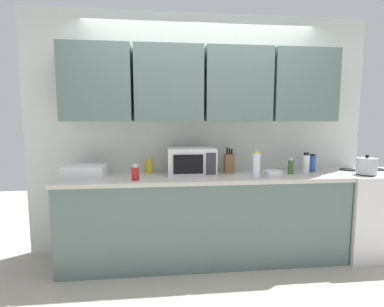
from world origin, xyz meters
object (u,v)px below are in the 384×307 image
Objects in this scene: bottle_red_sauce at (135,173)px; bottle_clear_tall at (256,165)px; kettle at (367,166)px; bottle_yellow_mustard at (149,166)px; stove_range at (368,212)px; bottle_blue_cleaner at (312,163)px; bottle_green_oil at (291,167)px; microwave at (191,162)px; dish_rack at (85,172)px; bottle_white_jar at (306,163)px; bowl_ceramic_small at (273,174)px; knife_block at (229,163)px.

bottle_clear_tall reaches higher than bottle_red_sauce.
kettle is 2.26m from bottle_yellow_mustard.
stove_range is 0.83m from bottle_blue_cleaner.
bottle_red_sauce is at bearing -174.53° from bottle_green_oil.
microwave is 1.26× the size of dish_rack.
stove_range is 2.05m from microwave.
bottle_white_jar is 1.46× the size of bottle_red_sauce.
bottle_green_oil is (-0.75, 0.14, -0.02)m from kettle.
bottle_green_oil is (1.05, -0.05, -0.06)m from microwave.
kettle is at bearing -5.96° from microwave.
bottle_yellow_mustard is at bearing 175.07° from stove_range.
bottle_white_jar is (-0.56, 0.18, 0.01)m from kettle.
kettle is 0.99m from bowl_ceramic_small.
bottle_blue_cleaner reaches higher than stove_range.
knife_block is (-1.37, 0.28, 0.01)m from kettle.
dish_rack is at bearing 179.62° from stove_range.
bottle_clear_tall is at bearing -157.04° from bottle_green_oil.
knife_block is 1.82× the size of bottle_red_sauce.
stove_range is 1.65m from knife_block.
knife_block is 0.48m from bowl_ceramic_small.
knife_block reaches higher than dish_rack.
bottle_white_jar is 1.13× the size of bottle_blue_cleaner.
microwave is 1.84× the size of bottle_clear_tall.
kettle reaches higher than bowl_ceramic_small.
bottle_blue_cleaner is 0.80m from bottle_clear_tall.
dish_rack is 2.31× the size of bottle_green_oil.
bottle_red_sauce is (-0.97, -0.30, -0.03)m from knife_block.
bowl_ceramic_small is at bearing -156.03° from bottle_blue_cleaner.
dish_rack is 2.39× the size of bottle_yellow_mustard.
bottle_blue_cleaner is at bearing 8.14° from bottle_red_sauce.
bottle_white_jar reaches higher than bottle_yellow_mustard.
knife_block reaches higher than kettle.
bottle_blue_cleaner is (0.93, -0.03, -0.01)m from knife_block.
microwave is at bearing 179.44° from bottle_white_jar.
bottle_red_sauce is (-2.34, -0.02, -0.03)m from kettle.
bottle_blue_cleaner is 0.59m from bowl_ceramic_small.
dish_rack is at bearing -163.07° from bottle_yellow_mustard.
bottle_red_sauce is 0.84× the size of bowl_ceramic_small.
stove_range is at bearing -4.93° from bottle_yellow_mustard.
bottle_blue_cleaner reaches higher than bottle_yellow_mustard.
knife_block is 0.86m from bottle_yellow_mustard.
bowl_ceramic_small is at bearing 179.08° from kettle.
bottle_yellow_mustard is at bearing 171.94° from bottle_green_oil.
microwave is 1.05m from bottle_green_oil.
dish_rack is 2.40m from bottle_blue_cleaner.
microwave is 1.05m from dish_rack.
bottle_blue_cleaner is 1.18× the size of bottle_green_oil.
bottle_white_jar is at bearing 19.71° from bottle_clear_tall.
stove_range is 0.59m from kettle.
knife_block reaches higher than bottle_red_sauce.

